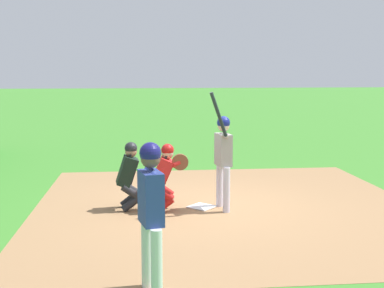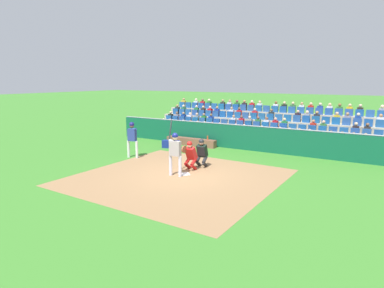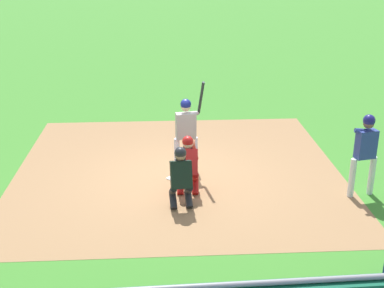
{
  "view_description": "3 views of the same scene",
  "coord_description": "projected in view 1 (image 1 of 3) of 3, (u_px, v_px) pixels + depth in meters",
  "views": [
    {
      "loc": [
        9.46,
        -1.48,
        2.56
      ],
      "look_at": [
        -0.5,
        -0.12,
        1.17
      ],
      "focal_mm": 47.78,
      "sensor_mm": 36.0,
      "label": 1
    },
    {
      "loc": [
        -6.99,
        11.04,
        3.86
      ],
      "look_at": [
        -0.12,
        -0.43,
        1.22
      ],
      "focal_mm": 30.76,
      "sensor_mm": 36.0,
      "label": 2
    },
    {
      "loc": [
        -0.68,
        -10.79,
        4.98
      ],
      "look_at": [
        0.25,
        -0.45,
        1.01
      ],
      "focal_mm": 48.6,
      "sensor_mm": 36.0,
      "label": 3
    }
  ],
  "objects": [
    {
      "name": "infield_dirt_patch",
      "position": [
        227.0,
        206.0,
        9.9
      ],
      "size": [
        7.8,
        7.62,
        0.01
      ],
      "primitive_type": "cube",
      "rotation": [
        0.0,
        0.0,
        -0.03
      ],
      "color": "#99724B",
      "rests_on": "ground_plane"
    },
    {
      "name": "home_plate_umpire",
      "position": [
        129.0,
        173.0,
        9.6
      ],
      "size": [
        0.48,
        0.48,
        1.31
      ],
      "color": "black",
      "rests_on": "ground_plane"
    },
    {
      "name": "ground_plane",
      "position": [
        202.0,
        207.0,
        9.83
      ],
      "size": [
        160.0,
        160.0,
        0.0
      ],
      "primitive_type": "plane",
      "color": "#3C812A"
    },
    {
      "name": "home_plate_marker",
      "position": [
        202.0,
        207.0,
        9.83
      ],
      "size": [
        0.62,
        0.62,
        0.02
      ],
      "primitive_type": "cube",
      "rotation": [
        0.0,
        0.0,
        0.79
      ],
      "color": "white",
      "rests_on": "infield_dirt_patch"
    },
    {
      "name": "catcher_crouching",
      "position": [
        165.0,
        173.0,
        9.49
      ],
      "size": [
        0.49,
        0.72,
        1.29
      ],
      "color": "#AA1614",
      "rests_on": "ground_plane"
    },
    {
      "name": "on_deck_batter",
      "position": [
        151.0,
        203.0,
        5.81
      ],
      "size": [
        0.62,
        0.29,
        1.8
      ],
      "color": "silver",
      "rests_on": "ground_plane"
    },
    {
      "name": "batter_at_plate",
      "position": [
        223.0,
        152.0,
        9.53
      ],
      "size": [
        0.69,
        0.47,
        2.24
      ],
      "color": "silver",
      "rests_on": "ground_plane"
    }
  ]
}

